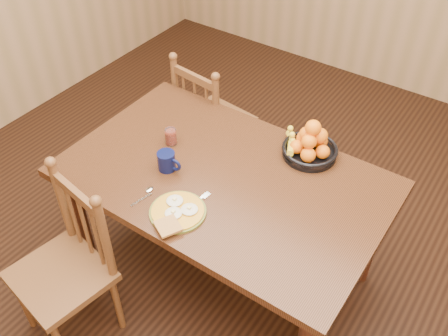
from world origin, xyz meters
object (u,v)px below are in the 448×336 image
Objects in this scene: chair_near at (67,269)px; coffee_mug at (167,161)px; breakfast_plate at (177,212)px; fruit_bowl at (310,145)px; dining_table at (224,188)px; chair_far at (211,121)px.

coffee_mug is (0.16, 0.60, 0.34)m from chair_near.
breakfast_plate is at bearing -42.55° from coffee_mug.
coffee_mug is 0.73m from fruit_bowl.
dining_table is 0.32m from coffee_mug.
breakfast_plate is (0.53, -0.99, 0.31)m from chair_far.
breakfast_plate is 0.78m from fruit_bowl.
coffee_mug is at bearing -155.32° from dining_table.
chair_far reaches higher than dining_table.
coffee_mug is (-0.23, 0.21, 0.04)m from breakfast_plate.
dining_table is 5.24× the size of breakfast_plate.
dining_table is at bearing 85.00° from breakfast_plate.
chair_near is at bearing -135.55° from breakfast_plate.
chair_far reaches higher than coffee_mug.
fruit_bowl reaches higher than breakfast_plate.
coffee_mug is at bearing 137.45° from breakfast_plate.
chair_near is 0.71m from coffee_mug.
dining_table is 0.35m from breakfast_plate.
chair_far is 0.98× the size of chair_near.
chair_near reaches higher than coffee_mug.
chair_near is 2.93× the size of fruit_bowl.
chair_far is 1.38m from chair_near.
fruit_bowl is at bearing 67.20° from chair_near.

